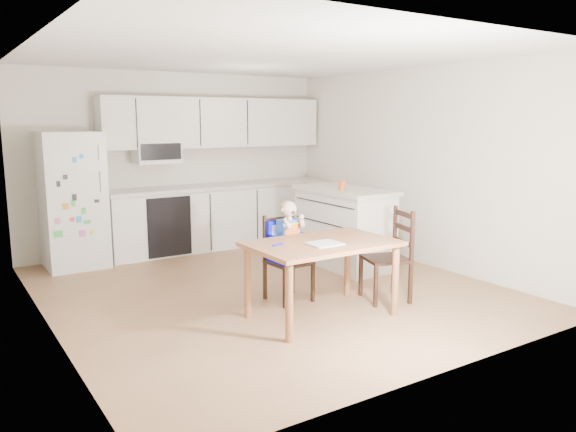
# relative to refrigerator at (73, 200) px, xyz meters

# --- Properties ---
(room) EXTENTS (4.52, 5.01, 2.51)m
(room) POSITION_rel_refrigerator_xyz_m (1.55, -1.67, 0.40)
(room) COLOR brown
(room) RESTS_ON ground
(refrigerator) EXTENTS (0.72, 0.70, 1.70)m
(refrigerator) POSITION_rel_refrigerator_xyz_m (0.00, 0.00, 0.00)
(refrigerator) COLOR silver
(refrigerator) RESTS_ON ground
(kitchen_run) EXTENTS (3.37, 0.62, 2.15)m
(kitchen_run) POSITION_rel_refrigerator_xyz_m (2.05, 0.09, 0.03)
(kitchen_run) COLOR silver
(kitchen_run) RESTS_ON ground
(kitchen_island) EXTENTS (0.71, 1.35, 1.00)m
(kitchen_island) POSITION_rel_refrigerator_xyz_m (2.88, -1.82, -0.35)
(kitchen_island) COLOR silver
(kitchen_island) RESTS_ON ground
(red_cup) EXTENTS (0.09, 0.09, 0.11)m
(red_cup) POSITION_rel_refrigerator_xyz_m (2.75, -1.93, 0.20)
(red_cup) COLOR #B74A20
(red_cup) RESTS_ON kitchen_island
(dining_table) EXTENTS (1.35, 0.87, 0.72)m
(dining_table) POSITION_rel_refrigerator_xyz_m (1.52, -3.19, -0.22)
(dining_table) COLOR brown
(dining_table) RESTS_ON ground
(napkin) EXTENTS (0.29, 0.25, 0.01)m
(napkin) POSITION_rel_refrigerator_xyz_m (1.48, -3.29, -0.12)
(napkin) COLOR #B4B4B9
(napkin) RESTS_ON dining_table
(toddler_spoon) EXTENTS (0.12, 0.06, 0.02)m
(toddler_spoon) POSITION_rel_refrigerator_xyz_m (1.09, -3.09, -0.12)
(toddler_spoon) COLOR #0E0FC6
(toddler_spoon) RESTS_ON dining_table
(chair_booster) EXTENTS (0.41, 0.41, 1.04)m
(chair_booster) POSITION_rel_refrigerator_xyz_m (1.52, -2.58, -0.22)
(chair_booster) COLOR black
(chair_booster) RESTS_ON ground
(chair_side) EXTENTS (0.53, 0.53, 0.95)m
(chair_side) POSITION_rel_refrigerator_xyz_m (2.47, -3.17, -0.31)
(chair_side) COLOR black
(chair_side) RESTS_ON ground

